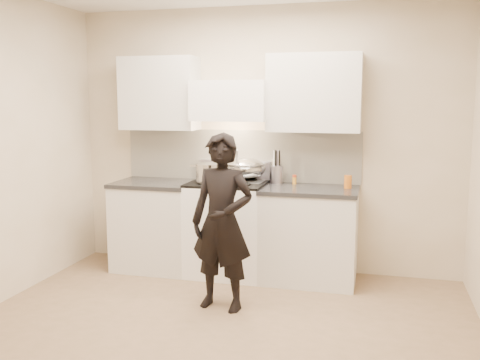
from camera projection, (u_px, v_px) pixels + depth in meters
name	position (u px, v px, depth m)	size (l,w,h in m)	color
ground_plane	(214.00, 334.00, 4.05)	(4.00, 4.00, 0.00)	#8B6E53
room_shell	(220.00, 121.00, 4.18)	(4.04, 3.54, 2.70)	beige
stove	(228.00, 228.00, 5.42)	(0.76, 0.65, 0.96)	white
counter_right	(309.00, 234.00, 5.21)	(0.92, 0.67, 0.92)	silver
counter_left	(156.00, 225.00, 5.61)	(0.82, 0.67, 0.92)	silver
wok	(246.00, 168.00, 5.43)	(0.42, 0.51, 0.34)	#B7B7B8
stock_pot	(209.00, 172.00, 5.29)	(0.37, 0.33, 0.18)	#B7B7B8
utensil_crock	(276.00, 173.00, 5.41)	(0.13, 0.13, 0.34)	#A9A7BD
spice_jar	(294.00, 179.00, 5.37)	(0.04, 0.04, 0.09)	gold
oil_glass	(348.00, 182.00, 5.11)	(0.07, 0.07, 0.13)	#C56418
person	(222.00, 222.00, 4.47)	(0.55, 0.36, 1.49)	black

